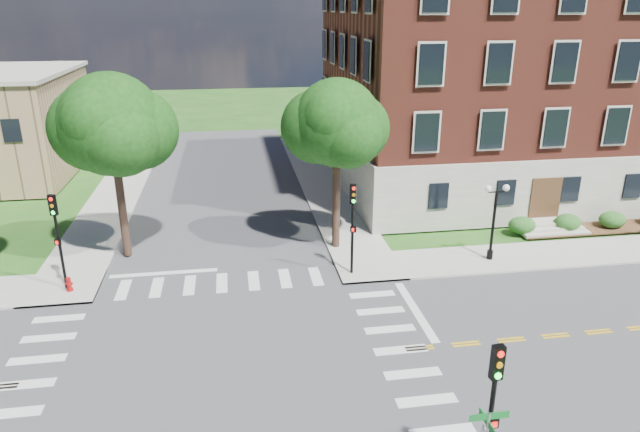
{
  "coord_description": "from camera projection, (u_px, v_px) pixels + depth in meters",
  "views": [
    {
      "loc": [
        0.85,
        -19.07,
        13.15
      ],
      "look_at": [
        5.08,
        7.54,
        3.2
      ],
      "focal_mm": 32.0,
      "sensor_mm": 36.0,
      "label": 1
    }
  ],
  "objects": [
    {
      "name": "road_ew",
      "position": [
        221.0,
        367.0,
        22.1
      ],
      "size": [
        90.0,
        12.0,
        0.01
      ],
      "primitive_type": "cube",
      "color": "#3D3D3F",
      "rests_on": "ground"
    },
    {
      "name": "tree_c",
      "position": [
        112.0,
        125.0,
        29.28
      ],
      "size": [
        5.35,
        5.35,
        9.99
      ],
      "color": "black",
      "rests_on": "ground"
    },
    {
      "name": "ground",
      "position": [
        221.0,
        367.0,
        22.1
      ],
      "size": [
        160.0,
        160.0,
        0.0
      ],
      "primitive_type": "plane",
      "color": "#204B15",
      "rests_on": "ground"
    },
    {
      "name": "crosswalk_east",
      "position": [
        401.0,
        350.0,
        23.16
      ],
      "size": [
        2.2,
        10.2,
        0.02
      ],
      "primitive_type": null,
      "color": "silver",
      "rests_on": "ground"
    },
    {
      "name": "fire_hydrant",
      "position": [
        69.0,
        284.0,
        27.64
      ],
      "size": [
        0.35,
        0.35,
        0.75
      ],
      "color": "#950B0B",
      "rests_on": "ground"
    },
    {
      "name": "stop_bar_east",
      "position": [
        415.0,
        311.0,
        26.17
      ],
      "size": [
        0.4,
        5.5,
        0.0
      ],
      "primitive_type": "cube",
      "color": "silver",
      "rests_on": "ground"
    },
    {
      "name": "tree_d",
      "position": [
        337.0,
        124.0,
        30.48
      ],
      "size": [
        4.77,
        4.77,
        9.54
      ],
      "color": "black",
      "rests_on": "ground"
    },
    {
      "name": "road_ns",
      "position": [
        221.0,
        367.0,
        22.1
      ],
      "size": [
        12.0,
        90.0,
        0.01
      ],
      "primitive_type": "cube",
      "color": "#3D3D3F",
      "rests_on": "ground"
    },
    {
      "name": "traffic_signal_se",
      "position": [
        493.0,
        402.0,
        15.27
      ],
      "size": [
        0.34,
        0.38,
        4.8
      ],
      "color": "black",
      "rests_on": "ground"
    },
    {
      "name": "traffic_signal_ne",
      "position": [
        353.0,
        218.0,
        28.56
      ],
      "size": [
        0.38,
        0.46,
        4.8
      ],
      "color": "black",
      "rests_on": "ground"
    },
    {
      "name": "sidewalk_ne",
      "position": [
        452.0,
        212.0,
        38.58
      ],
      "size": [
        34.0,
        34.0,
        0.12
      ],
      "color": "#9E9B93",
      "rests_on": "ground"
    },
    {
      "name": "main_building",
      "position": [
        537.0,
        74.0,
        43.12
      ],
      "size": [
        30.6,
        22.4,
        16.5
      ],
      "color": "#9C998A",
      "rests_on": "ground"
    },
    {
      "name": "traffic_signal_nw",
      "position": [
        57.0,
        230.0,
        27.0
      ],
      "size": [
        0.38,
        0.46,
        4.8
      ],
      "color": "black",
      "rests_on": "ground"
    },
    {
      "name": "twin_lamp_west",
      "position": [
        494.0,
        218.0,
        30.44
      ],
      "size": [
        1.36,
        0.36,
        4.23
      ],
      "color": "black",
      "rests_on": "ground"
    }
  ]
}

